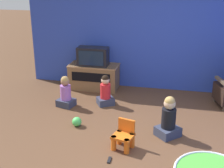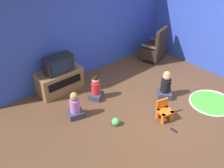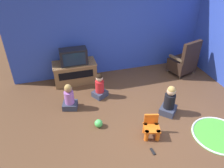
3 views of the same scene
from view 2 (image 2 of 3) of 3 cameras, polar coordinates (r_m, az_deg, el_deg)
The scene contains 12 objects.
ground_plane at distance 6.00m, azimuth 12.36°, elevation -5.60°, with size 30.00×30.00×0.00m, color brown.
wall_back at distance 6.77m, azimuth -5.78°, elevation 13.02°, with size 5.32×0.12×2.74m.
tv_cabinet at distance 6.46m, azimuth -11.36°, elevation 0.79°, with size 1.10×0.54×0.55m.
television at distance 6.19m, azimuth -11.55°, elevation 4.25°, with size 0.67×0.32×0.41m.
black_armchair at distance 7.80m, azimuth 9.27°, elevation 7.63°, with size 0.78×0.71×1.01m.
yellow_kid_chair at distance 5.65m, azimuth 11.29°, elevation -5.95°, with size 0.36×0.35×0.43m.
play_mat at distance 6.49m, azimuth 20.88°, elevation -3.79°, with size 1.02×1.02×0.04m.
child_watching_left at distance 5.58m, azimuth -8.09°, elevation -4.88°, with size 0.38×0.35×0.62m.
child_watching_center at distance 6.08m, azimuth -3.54°, elevation -1.05°, with size 0.41×0.40×0.62m.
child_watching_right at distance 6.24m, azimuth 11.59°, elevation -0.44°, with size 0.46×0.46×0.69m.
toy_ball at distance 5.44m, azimuth 0.79°, elevation -8.22°, with size 0.16×0.16×0.16m.
remote_control at distance 5.50m, azimuth 13.30°, elevation -9.75°, with size 0.05×0.15×0.02m.
Camera 2 is at (-3.93, -2.65, 3.67)m, focal length 42.00 mm.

